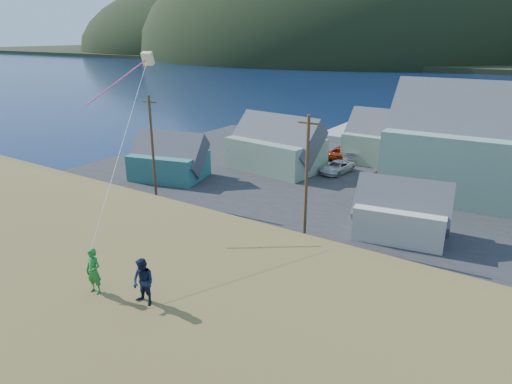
{
  "coord_description": "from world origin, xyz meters",
  "views": [
    {
      "loc": [
        10.1,
        -27.24,
        15.05
      ],
      "look_at": [
        0.25,
        -12.38,
        8.8
      ],
      "focal_mm": 32.0,
      "sensor_mm": 36.0,
      "label": 1
    }
  ],
  "objects_px": {
    "shed_palegreen_far": "(396,140)",
    "kite_flyer_green": "(94,271)",
    "shed_teal": "(169,158)",
    "shed_white": "(402,211)",
    "kite_flyer_navy": "(143,282)",
    "wharf": "(419,139)",
    "shed_palegreen_near": "(276,145)"
  },
  "relations": [
    {
      "from": "shed_palegreen_far",
      "to": "kite_flyer_green",
      "type": "relative_size",
      "value": 7.66
    },
    {
      "from": "kite_flyer_green",
      "to": "shed_teal",
      "type": "bearing_deg",
      "value": 122.97
    },
    {
      "from": "shed_white",
      "to": "kite_flyer_navy",
      "type": "xyz_separation_m",
      "value": [
        -0.89,
        -24.98,
        5.78
      ]
    },
    {
      "from": "wharf",
      "to": "shed_palegreen_near",
      "type": "relative_size",
      "value": 2.35
    },
    {
      "from": "shed_palegreen_near",
      "to": "shed_white",
      "type": "bearing_deg",
      "value": -24.97
    },
    {
      "from": "wharf",
      "to": "shed_palegreen_far",
      "type": "height_order",
      "value": "shed_palegreen_far"
    },
    {
      "from": "shed_teal",
      "to": "shed_palegreen_near",
      "type": "relative_size",
      "value": 0.8
    },
    {
      "from": "wharf",
      "to": "shed_palegreen_far",
      "type": "bearing_deg",
      "value": -87.49
    },
    {
      "from": "wharf",
      "to": "shed_teal",
      "type": "bearing_deg",
      "value": -118.52
    },
    {
      "from": "shed_teal",
      "to": "shed_white",
      "type": "xyz_separation_m",
      "value": [
        25.38,
        -1.19,
        -0.14
      ]
    },
    {
      "from": "kite_flyer_green",
      "to": "kite_flyer_navy",
      "type": "xyz_separation_m",
      "value": [
        1.8,
        0.4,
        -0.01
      ]
    },
    {
      "from": "shed_palegreen_near",
      "to": "shed_teal",
      "type": "bearing_deg",
      "value": -123.67
    },
    {
      "from": "shed_teal",
      "to": "kite_flyer_navy",
      "type": "bearing_deg",
      "value": -61.46
    },
    {
      "from": "shed_teal",
      "to": "shed_palegreen_near",
      "type": "distance_m",
      "value": 12.19
    },
    {
      "from": "shed_white",
      "to": "shed_palegreen_near",
      "type": "bearing_deg",
      "value": 139.33
    },
    {
      "from": "wharf",
      "to": "shed_palegreen_far",
      "type": "relative_size",
      "value": 2.25
    },
    {
      "from": "wharf",
      "to": "shed_teal",
      "type": "relative_size",
      "value": 2.92
    },
    {
      "from": "shed_teal",
      "to": "kite_flyer_green",
      "type": "bearing_deg",
      "value": -64.06
    },
    {
      "from": "shed_palegreen_near",
      "to": "kite_flyer_green",
      "type": "bearing_deg",
      "value": -61.47
    },
    {
      "from": "shed_teal",
      "to": "shed_palegreen_far",
      "type": "bearing_deg",
      "value": 31.32
    },
    {
      "from": "shed_palegreen_near",
      "to": "shed_white",
      "type": "height_order",
      "value": "shed_palegreen_near"
    },
    {
      "from": "shed_palegreen_near",
      "to": "kite_flyer_green",
      "type": "distance_m",
      "value": 39.25
    },
    {
      "from": "shed_teal",
      "to": "shed_palegreen_far",
      "type": "relative_size",
      "value": 0.77
    },
    {
      "from": "shed_palegreen_near",
      "to": "shed_palegreen_far",
      "type": "bearing_deg",
      "value": 48.14
    },
    {
      "from": "wharf",
      "to": "kite_flyer_navy",
      "type": "bearing_deg",
      "value": -83.62
    },
    {
      "from": "kite_flyer_green",
      "to": "shed_palegreen_far",
      "type": "bearing_deg",
      "value": 87.73
    },
    {
      "from": "shed_teal",
      "to": "kite_flyer_green",
      "type": "xyz_separation_m",
      "value": [
        22.69,
        -26.57,
        5.65
      ]
    },
    {
      "from": "shed_white",
      "to": "shed_palegreen_far",
      "type": "distance_m",
      "value": 21.41
    },
    {
      "from": "wharf",
      "to": "shed_teal",
      "type": "height_order",
      "value": "shed_teal"
    },
    {
      "from": "wharf",
      "to": "kite_flyer_navy",
      "type": "relative_size",
      "value": 17.35
    },
    {
      "from": "shed_teal",
      "to": "shed_palegreen_far",
      "type": "distance_m",
      "value": 26.57
    },
    {
      "from": "shed_palegreen_near",
      "to": "shed_palegreen_far",
      "type": "relative_size",
      "value": 0.96
    }
  ]
}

